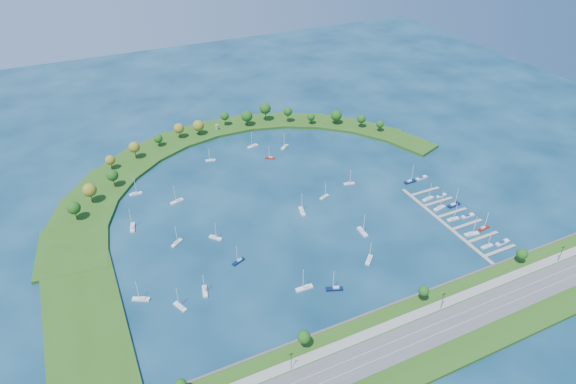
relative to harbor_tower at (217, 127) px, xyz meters
name	(u,v)px	position (x,y,z in m)	size (l,w,h in m)	color
ground	(284,203)	(6.93, -114.31, -4.19)	(700.00, 700.00, 0.00)	#07253D
south_shoreline	(399,343)	(6.96, -237.19, -3.20)	(420.00, 43.10, 11.60)	#294F15
breakwater	(192,181)	(-39.39, -65.59, -3.20)	(286.74, 247.64, 2.00)	#294F15
breakwater_trees	(219,134)	(-6.27, -25.30, 6.45)	(238.37, 91.11, 15.84)	#382314
harbor_tower	(217,127)	(0.00, 0.00, 0.00)	(2.60, 2.60, 4.28)	gray
dock_system	(454,220)	(92.23, -175.31, -3.84)	(24.28, 82.00, 1.60)	gray
moored_boat_0	(304,288)	(-15.86, -188.01, -3.24)	(9.22, 2.83, 13.45)	silver
moored_boat_1	(238,261)	(-39.19, -154.58, -3.31)	(7.91, 4.90, 11.27)	#09163A
moored_boat_2	(211,160)	(-19.35, -42.77, -3.33)	(7.38, 3.82, 10.45)	silver
moored_boat_3	(205,291)	(-62.45, -168.47, -3.28)	(4.07, 8.61, 12.21)	silver
moored_boat_4	(302,211)	(12.77, -127.94, -3.24)	(4.61, 9.42, 13.34)	silver
moored_boat_5	(177,242)	(-65.61, -124.90, -3.29)	(7.74, 6.53, 11.72)	silver
moored_boat_6	(334,288)	(-2.18, -194.86, -3.26)	(8.96, 5.33, 12.74)	#09163A
moored_boat_7	(136,193)	(-77.30, -63.94, -3.28)	(8.27, 2.53, 12.07)	silver
moored_boat_8	(324,196)	(33.18, -119.74, -3.32)	(7.62, 4.50, 10.82)	silver
moored_boat_9	(253,146)	(16.58, -36.09, -3.26)	(9.03, 4.26, 12.80)	silver
moored_boat_10	(133,227)	(-85.81, -99.73, -3.25)	(4.31, 9.35, 13.26)	silver
moored_boat_11	(369,259)	(25.74, -183.91, -3.27)	(7.77, 7.53, 12.43)	silver
moored_boat_12	(285,146)	(38.31, -47.48, -3.28)	(8.12, 6.67, 12.19)	silver
moored_boat_13	(180,306)	(-76.50, -173.41, -3.28)	(5.41, 8.44, 12.07)	silver
moored_boat_14	(215,237)	(-44.20, -129.88, -3.29)	(6.88, 7.53, 11.73)	silver
moored_boat_15	(141,299)	(-92.75, -160.17, -3.26)	(8.83, 6.20, 12.78)	silver
moored_boat_16	(349,183)	(55.97, -112.90, -3.32)	(7.61, 3.50, 10.80)	silver
moored_boat_17	(270,157)	(21.38, -58.04, -3.33)	(7.00, 5.57, 10.42)	maroon
moored_boat_18	(362,231)	(35.71, -161.42, -3.23)	(3.15, 9.48, 13.74)	silver
moored_boat_19	(177,201)	(-54.92, -84.14, -3.26)	(9.10, 4.90, 12.89)	silver
docked_boat_0	(487,246)	(92.47, -202.63, -3.31)	(7.47, 2.16, 10.95)	silver
docked_boat_1	(502,242)	(102.90, -203.91, -3.50)	(9.37, 3.32, 1.87)	silver
docked_boat_2	(472,234)	(92.44, -190.39, -3.25)	(9.15, 3.92, 13.03)	silver
docked_boat_3	(484,228)	(102.96, -189.09, -3.29)	(8.18, 3.21, 11.70)	maroon
docked_boat_4	(453,219)	(92.46, -174.42, -3.29)	(8.15, 2.68, 11.81)	silver
docked_boat_5	(468,216)	(102.91, -175.69, -3.53)	(8.81, 2.59, 1.79)	silver
docked_boat_6	(439,208)	(92.44, -161.77, -3.26)	(9.10, 3.93, 12.95)	silver
docked_boat_7	(454,205)	(102.94, -163.03, -3.24)	(9.34, 3.36, 13.45)	#09163A
docked_boat_8	(428,198)	(92.45, -150.46, -3.27)	(8.67, 3.57, 12.37)	silver
docked_boat_9	(441,196)	(102.92, -151.08, -3.63)	(7.66, 2.73, 1.53)	silver
docked_boat_10	(410,181)	(94.84, -128.72, -3.25)	(8.92, 2.66, 13.05)	#09163A
docked_boat_11	(421,178)	(104.80, -128.15, -3.53)	(9.08, 3.29, 1.81)	silver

